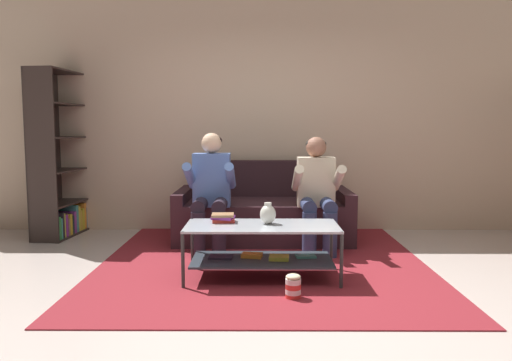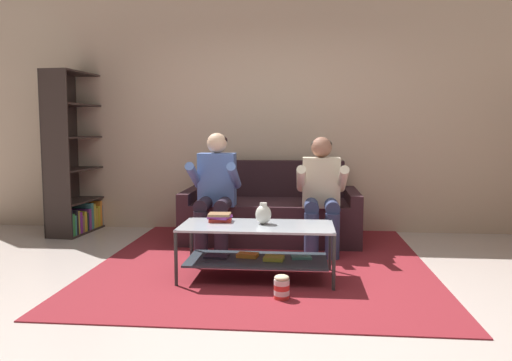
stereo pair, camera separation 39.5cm
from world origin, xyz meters
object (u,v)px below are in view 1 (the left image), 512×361
(person_seated_left, at_px, (211,187))
(book_stack, at_px, (223,218))
(coffee_table, at_px, (262,243))
(bookshelf, at_px, (59,175))
(person_seated_right, at_px, (317,189))
(couch, at_px, (263,214))
(popcorn_tub, at_px, (293,286))
(vase, at_px, (268,214))

(person_seated_left, xyz_separation_m, book_stack, (0.18, -0.82, -0.17))
(coffee_table, relative_size, bookshelf, 0.66)
(coffee_table, bearing_deg, person_seated_right, 59.07)
(couch, height_order, person_seated_right, person_seated_right)
(bookshelf, height_order, popcorn_tub, bookshelf)
(vase, bearing_deg, bookshelf, 144.77)
(book_stack, xyz_separation_m, bookshelf, (-2.05, 1.64, 0.22))
(book_stack, bearing_deg, bookshelf, 141.40)
(person_seated_left, height_order, bookshelf, bookshelf)
(couch, bearing_deg, bookshelf, 174.31)
(person_seated_right, bearing_deg, popcorn_tub, -103.07)
(person_seated_right, bearing_deg, couch, 133.11)
(popcorn_tub, bearing_deg, coffee_table, 114.33)
(person_seated_left, height_order, popcorn_tub, person_seated_left)
(person_seated_right, xyz_separation_m, coffee_table, (-0.56, -0.94, -0.34))
(vase, relative_size, book_stack, 0.88)
(coffee_table, bearing_deg, bookshelf, 143.57)
(person_seated_right, height_order, bookshelf, bookshelf)
(bookshelf, bearing_deg, vase, -35.23)
(coffee_table, relative_size, book_stack, 6.16)
(book_stack, height_order, bookshelf, bookshelf)
(couch, height_order, vase, couch)
(vase, bearing_deg, book_stack, 168.00)
(couch, relative_size, person_seated_right, 1.65)
(person_seated_left, bearing_deg, book_stack, -77.50)
(couch, height_order, bookshelf, bookshelf)
(couch, xyz_separation_m, vase, (0.02, -1.48, 0.25))
(person_seated_left, bearing_deg, bookshelf, 156.50)
(couch, height_order, person_seated_left, person_seated_left)
(person_seated_left, relative_size, coffee_table, 0.95)
(person_seated_right, height_order, popcorn_tub, person_seated_right)
(couch, bearing_deg, person_seated_right, -46.89)
(bookshelf, bearing_deg, book_stack, -38.60)
(book_stack, distance_m, popcorn_tub, 0.93)
(couch, bearing_deg, book_stack, -104.32)
(person_seated_left, relative_size, bookshelf, 0.63)
(person_seated_right, relative_size, popcorn_tub, 6.21)
(couch, relative_size, coffee_table, 1.52)
(person_seated_left, bearing_deg, popcorn_tub, -62.90)
(person_seated_right, xyz_separation_m, book_stack, (-0.90, -0.82, -0.15))
(person_seated_right, bearing_deg, bookshelf, 164.52)
(bookshelf, relative_size, popcorn_tub, 10.19)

